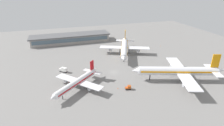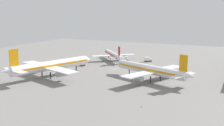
{
  "view_description": "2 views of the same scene",
  "coord_description": "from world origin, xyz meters",
  "px_view_note": "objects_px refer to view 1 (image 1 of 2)",
  "views": [
    {
      "loc": [
        34.96,
        105.97,
        55.74
      ],
      "look_at": [
        0.75,
        -2.21,
        5.91
      ],
      "focal_mm": 29.66,
      "sensor_mm": 36.0,
      "label": 1
    },
    {
      "loc": [
        -152.53,
        -72.14,
        35.37
      ],
      "look_at": [
        -6.39,
        -1.27,
        4.87
      ],
      "focal_mm": 44.51,
      "sensor_mm": 36.0,
      "label": 2
    }
  ],
  "objects_px": {
    "catering_truck": "(63,70)",
    "safety_cone_near_gate": "(118,88)",
    "safety_cone_mid_apron": "(160,46)",
    "airplane_at_gate": "(179,71)",
    "airplane_taxiing": "(77,82)",
    "airplane_distant": "(124,48)",
    "baggage_tug": "(129,87)"
  },
  "relations": [
    {
      "from": "airplane_taxiing",
      "to": "airplane_distant",
      "type": "xyz_separation_m",
      "value": [
        -45.06,
        -43.38,
        1.42
      ]
    },
    {
      "from": "catering_truck",
      "to": "safety_cone_near_gate",
      "type": "bearing_deg",
      "value": 175.05
    },
    {
      "from": "safety_cone_near_gate",
      "to": "safety_cone_mid_apron",
      "type": "bearing_deg",
      "value": -136.7
    },
    {
      "from": "catering_truck",
      "to": "safety_cone_near_gate",
      "type": "distance_m",
      "value": 42.07
    },
    {
      "from": "airplane_at_gate",
      "to": "catering_truck",
      "type": "bearing_deg",
      "value": -7.66
    },
    {
      "from": "catering_truck",
      "to": "safety_cone_mid_apron",
      "type": "relative_size",
      "value": 8.97
    },
    {
      "from": "airplane_distant",
      "to": "baggage_tug",
      "type": "height_order",
      "value": "airplane_distant"
    },
    {
      "from": "catering_truck",
      "to": "airplane_taxiing",
      "type": "bearing_deg",
      "value": 147.52
    },
    {
      "from": "airplane_taxiing",
      "to": "catering_truck",
      "type": "relative_size",
      "value": 5.89
    },
    {
      "from": "airplane_at_gate",
      "to": "catering_truck",
      "type": "distance_m",
      "value": 74.34
    },
    {
      "from": "airplane_at_gate",
      "to": "airplane_taxiing",
      "type": "distance_m",
      "value": 61.01
    },
    {
      "from": "airplane_taxiing",
      "to": "safety_cone_near_gate",
      "type": "height_order",
      "value": "airplane_taxiing"
    },
    {
      "from": "airplane_at_gate",
      "to": "safety_cone_near_gate",
      "type": "distance_m",
      "value": 39.02
    },
    {
      "from": "airplane_at_gate",
      "to": "baggage_tug",
      "type": "xyz_separation_m",
      "value": [
        33.05,
        0.78,
        -5.1
      ]
    },
    {
      "from": "airplane_at_gate",
      "to": "catering_truck",
      "type": "relative_size",
      "value": 10.2
    },
    {
      "from": "catering_truck",
      "to": "safety_cone_mid_apron",
      "type": "distance_m",
      "value": 95.74
    },
    {
      "from": "baggage_tug",
      "to": "safety_cone_mid_apron",
      "type": "relative_size",
      "value": 5.91
    },
    {
      "from": "baggage_tug",
      "to": "safety_cone_near_gate",
      "type": "height_order",
      "value": "baggage_tug"
    },
    {
      "from": "airplane_at_gate",
      "to": "airplane_distant",
      "type": "xyz_separation_m",
      "value": [
        15.32,
        -51.92,
        -0.51
      ]
    },
    {
      "from": "airplane_taxiing",
      "to": "catering_truck",
      "type": "distance_m",
      "value": 25.19
    },
    {
      "from": "airplane_taxiing",
      "to": "safety_cone_near_gate",
      "type": "xyz_separation_m",
      "value": [
        -21.85,
        7.07,
        -4.02
      ]
    },
    {
      "from": "airplane_distant",
      "to": "airplane_taxiing",
      "type": "bearing_deg",
      "value": -23.61
    },
    {
      "from": "catering_truck",
      "to": "safety_cone_mid_apron",
      "type": "height_order",
      "value": "catering_truck"
    },
    {
      "from": "baggage_tug",
      "to": "catering_truck",
      "type": "bearing_deg",
      "value": 148.06
    },
    {
      "from": "catering_truck",
      "to": "safety_cone_mid_apron",
      "type": "xyz_separation_m",
      "value": [
        -91.42,
        -28.41,
        -1.4
      ]
    },
    {
      "from": "airplane_distant",
      "to": "catering_truck",
      "type": "xyz_separation_m",
      "value": [
        51.23,
        19.09,
        -4.05
      ]
    },
    {
      "from": "airplane_distant",
      "to": "safety_cone_near_gate",
      "type": "bearing_deg",
      "value": -2.23
    },
    {
      "from": "airplane_at_gate",
      "to": "airplane_distant",
      "type": "bearing_deg",
      "value": -54.96
    },
    {
      "from": "safety_cone_mid_apron",
      "to": "safety_cone_near_gate",
      "type": "bearing_deg",
      "value": 43.3
    },
    {
      "from": "airplane_distant",
      "to": "safety_cone_mid_apron",
      "type": "bearing_deg",
      "value": 125.52
    },
    {
      "from": "baggage_tug",
      "to": "airplane_at_gate",
      "type": "bearing_deg",
      "value": 14.52
    },
    {
      "from": "airplane_at_gate",
      "to": "airplane_taxiing",
      "type": "height_order",
      "value": "airplane_at_gate"
    }
  ]
}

